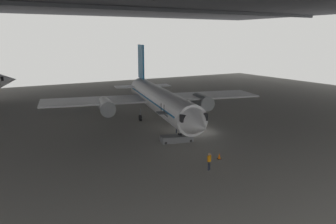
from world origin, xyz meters
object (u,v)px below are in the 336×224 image
object	(u,v)px
crew_worker_by_stairs	(176,126)
traffic_cone_orange	(219,156)
baggage_tug	(106,108)
airplane_main	(159,100)
boarding_stairs	(176,135)
crew_worker_near_nose	(209,160)

from	to	relation	value
crew_worker_by_stairs	traffic_cone_orange	xyz separation A→B (m)	(-1.29, -10.22, -0.66)
traffic_cone_orange	baggage_tug	bearing A→B (deg)	93.63
airplane_main	crew_worker_by_stairs	distance (m)	6.19
crew_worker_by_stairs	airplane_main	bearing A→B (deg)	83.49
airplane_main	traffic_cone_orange	distance (m)	16.32
boarding_stairs	traffic_cone_orange	size ratio (longest dim) A/B	7.41
crew_worker_by_stairs	traffic_cone_orange	distance (m)	10.32
crew_worker_near_nose	baggage_tug	bearing A→B (deg)	88.29
boarding_stairs	crew_worker_near_nose	bearing A→B (deg)	-102.32
airplane_main	crew_worker_by_stairs	size ratio (longest dim) A/B	19.52
crew_worker_near_nose	baggage_tug	distance (m)	29.15
airplane_main	crew_worker_near_nose	size ratio (longest dim) A/B	20.37
baggage_tug	crew_worker_by_stairs	bearing A→B (deg)	-79.96
boarding_stairs	crew_worker_by_stairs	size ratio (longest dim) A/B	2.66
crew_worker_near_nose	crew_worker_by_stairs	bearing A→B (deg)	72.17
airplane_main	crew_worker_near_nose	distance (m)	18.52
boarding_stairs	crew_worker_by_stairs	xyz separation A→B (m)	(1.92, 3.10, 0.24)
boarding_stairs	baggage_tug	bearing A→B (deg)	93.11
crew_worker_near_nose	baggage_tug	xyz separation A→B (m)	(0.87, 29.13, -0.38)
crew_worker_by_stairs	traffic_cone_orange	bearing A→B (deg)	-97.18
crew_worker_near_nose	crew_worker_by_stairs	world-z (taller)	crew_worker_by_stairs
airplane_main	boarding_stairs	size ratio (longest dim) A/B	7.33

